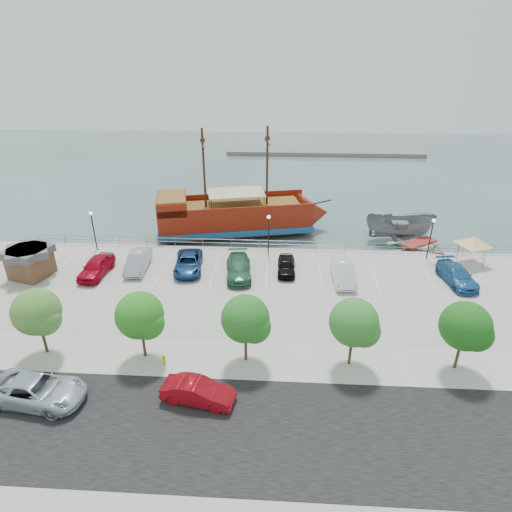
{
  "coord_description": "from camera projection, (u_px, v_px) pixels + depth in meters",
  "views": [
    {
      "loc": [
        1.03,
        -32.99,
        19.44
      ],
      "look_at": [
        -1.0,
        2.0,
        2.0
      ],
      "focal_mm": 30.0,
      "sensor_mm": 36.0,
      "label": 1
    }
  ],
  "objects": [
    {
      "name": "ground",
      "position": [
        266.0,
        296.0,
        38.64
      ],
      "size": [
        160.0,
        160.0,
        0.0
      ],
      "primitive_type": "plane",
      "color": "#38534F"
    },
    {
      "name": "street",
      "position": [
        255.0,
        431.0,
        23.89
      ],
      "size": [
        100.0,
        8.0,
        0.04
      ],
      "primitive_type": "cube",
      "color": "black",
      "rests_on": "land_slab"
    },
    {
      "name": "sidewalk",
      "position": [
        260.0,
        360.0,
        29.25
      ],
      "size": [
        100.0,
        4.0,
        0.05
      ],
      "primitive_type": "cube",
      "color": "#BBB4A0",
      "rests_on": "land_slab"
    },
    {
      "name": "seawall_railing",
      "position": [
        269.0,
        244.0,
        44.93
      ],
      "size": [
        50.0,
        0.06,
        1.0
      ],
      "color": "slate",
      "rests_on": "land_slab"
    },
    {
      "name": "far_shore",
      "position": [
        325.0,
        153.0,
        87.11
      ],
      "size": [
        40.0,
        3.0,
        0.8
      ],
      "primitive_type": "cube",
      "color": "slate",
      "rests_on": "ground"
    },
    {
      "name": "pirate_ship",
      "position": [
        247.0,
        216.0,
        50.48
      ],
      "size": [
        21.0,
        9.8,
        13.01
      ],
      "rotation": [
        0.0,
        0.0,
        0.22
      ],
      "color": "maroon",
      "rests_on": "ground"
    },
    {
      "name": "patrol_boat",
      "position": [
        399.0,
        229.0,
        48.84
      ],
      "size": [
        7.89,
        3.34,
        3.0
      ],
      "primitive_type": "imported",
      "rotation": [
        0.0,
        0.0,
        1.52
      ],
      "color": "slate",
      "rests_on": "ground"
    },
    {
      "name": "speedboat",
      "position": [
        418.0,
        246.0,
        46.53
      ],
      "size": [
        7.7,
        8.26,
        1.39
      ],
      "primitive_type": "imported",
      "rotation": [
        0.0,
        0.0,
        0.58
      ],
      "color": "silver",
      "rests_on": "ground"
    },
    {
      "name": "dock_west",
      "position": [
        138.0,
        247.0,
        47.53
      ],
      "size": [
        7.31,
        3.87,
        0.4
      ],
      "primitive_type": "cube",
      "rotation": [
        0.0,
        0.0,
        -0.28
      ],
      "color": "gray",
      "rests_on": "ground"
    },
    {
      "name": "dock_mid",
      "position": [
        344.0,
        252.0,
        46.36
      ],
      "size": [
        6.46,
        3.83,
        0.36
      ],
      "primitive_type": "cube",
      "rotation": [
        0.0,
        0.0,
        -0.35
      ],
      "color": "slate",
      "rests_on": "ground"
    },
    {
      "name": "dock_east",
      "position": [
        409.0,
        254.0,
        46.0
      ],
      "size": [
        6.51,
        3.67,
        0.36
      ],
      "primitive_type": "cube",
      "rotation": [
        0.0,
        0.0,
        0.32
      ],
      "color": "gray",
      "rests_on": "ground"
    },
    {
      "name": "shed",
      "position": [
        30.0,
        261.0,
        39.29
      ],
      "size": [
        4.21,
        4.21,
        2.81
      ],
      "rotation": [
        0.0,
        0.0,
        -0.28
      ],
      "color": "brown",
      "rests_on": "land_slab"
    },
    {
      "name": "canopy_tent",
      "position": [
        475.0,
        237.0,
        41.15
      ],
      "size": [
        4.98,
        4.98,
        3.16
      ],
      "rotation": [
        0.0,
        0.0,
        -0.4
      ],
      "color": "slate",
      "rests_on": "land_slab"
    },
    {
      "name": "street_van",
      "position": [
        37.0,
        390.0,
        25.61
      ],
      "size": [
        6.15,
        3.38,
        1.63
      ],
      "primitive_type": "imported",
      "rotation": [
        0.0,
        0.0,
        1.45
      ],
      "color": "#A5B1BA",
      "rests_on": "street"
    },
    {
      "name": "street_sedan",
      "position": [
        198.0,
        392.0,
        25.62
      ],
      "size": [
        4.63,
        2.29,
        1.46
      ],
      "primitive_type": "imported",
      "rotation": [
        0.0,
        0.0,
        1.4
      ],
      "color": "maroon",
      "rests_on": "street"
    },
    {
      "name": "fire_hydrant",
      "position": [
        164.0,
        360.0,
        28.7
      ],
      "size": [
        0.26,
        0.26,
        0.74
      ],
      "rotation": [
        0.0,
        0.0,
        -0.04
      ],
      "color": "#D9AB00",
      "rests_on": "sidewalk"
    },
    {
      "name": "lamp_post_left",
      "position": [
        93.0,
        224.0,
        43.63
      ],
      "size": [
        0.36,
        0.36,
        4.28
      ],
      "color": "black",
      "rests_on": "land_slab"
    },
    {
      "name": "lamp_post_mid",
      "position": [
        269.0,
        228.0,
        42.7
      ],
      "size": [
        0.36,
        0.36,
        4.28
      ],
      "color": "black",
      "rests_on": "land_slab"
    },
    {
      "name": "lamp_post_right",
      "position": [
        432.0,
        231.0,
        41.87
      ],
      "size": [
        0.36,
        0.36,
        4.28
      ],
      "color": "black",
      "rests_on": "land_slab"
    },
    {
      "name": "tree_b",
      "position": [
        38.0,
        314.0,
        28.49
      ],
      "size": [
        3.3,
        3.2,
        5.0
      ],
      "color": "#473321",
      "rests_on": "sidewalk"
    },
    {
      "name": "tree_c",
      "position": [
        142.0,
        317.0,
        28.13
      ],
      "size": [
        3.3,
        3.2,
        5.0
      ],
      "color": "#473321",
      "rests_on": "sidewalk"
    },
    {
      "name": "tree_d",
      "position": [
        248.0,
        321.0,
        27.77
      ],
      "size": [
        3.3,
        3.2,
        5.0
      ],
      "color": "#473321",
      "rests_on": "sidewalk"
    },
    {
      "name": "tree_e",
      "position": [
        356.0,
        324.0,
        27.41
      ],
      "size": [
        3.3,
        3.2,
        5.0
      ],
      "color": "#473321",
      "rests_on": "sidewalk"
    },
    {
      "name": "tree_f",
      "position": [
        468.0,
        328.0,
        27.04
      ],
      "size": [
        3.3,
        3.2,
        5.0
      ],
      "color": "#473321",
      "rests_on": "sidewalk"
    },
    {
      "name": "parked_car_a",
      "position": [
        96.0,
        267.0,
        39.76
      ],
      "size": [
        2.33,
        5.05,
        1.68
      ],
      "primitive_type": "imported",
      "rotation": [
        0.0,
        0.0,
        -0.07
      ],
      "color": "#AC041B",
      "rests_on": "land_slab"
    },
    {
      "name": "parked_car_b",
      "position": [
        138.0,
        261.0,
        40.83
      ],
      "size": [
        2.03,
        5.04,
        1.63
      ],
      "primitive_type": "imported",
      "rotation": [
        0.0,
        0.0,
        0.06
      ],
      "color": "#A0A2AA",
      "rests_on": "land_slab"
    },
    {
      "name": "parked_car_c",
      "position": [
        188.0,
        263.0,
        40.66
      ],
      "size": [
        3.1,
        5.64,
        1.5
      ],
      "primitive_type": "imported",
      "rotation": [
        0.0,
        0.0,
        0.12
      ],
      "color": "navy",
      "rests_on": "land_slab"
    },
    {
      "name": "parked_car_d",
      "position": [
        239.0,
        268.0,
        39.6
      ],
      "size": [
        2.87,
        5.75,
        1.6
      ],
      "primitive_type": "imported",
      "rotation": [
        0.0,
        0.0,
        0.12
      ],
      "color": "#295C3E",
      "rests_on": "land_slab"
    },
    {
      "name": "parked_car_e",
      "position": [
        286.0,
        265.0,
        40.28
      ],
      "size": [
        1.68,
        4.14,
        1.41
      ],
      "primitive_type": "imported",
      "rotation": [
        0.0,
        0.0,
        -0.0
      ],
      "color": "black",
      "rests_on": "land_slab"
    },
    {
      "name": "parked_car_f",
      "position": [
        343.0,
        272.0,
        38.82
      ],
      "size": [
        1.91,
        5.12,
        1.67
      ],
      "primitive_type": "imported",
      "rotation": [
        0.0,
        0.0,
        0.03
      ],
      "color": "white",
      "rests_on": "land_slab"
    },
    {
      "name": "parked_car_h",
      "position": [
        457.0,
        275.0,
        38.46
      ],
      "size": [
        2.86,
        5.46,
        1.51
      ],
      "primitive_type": "imported",
      "rotation": [
        0.0,
        0.0,
        0.15
      ],
      "color": "#235A8C",
      "rests_on": "land_slab"
    }
  ]
}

